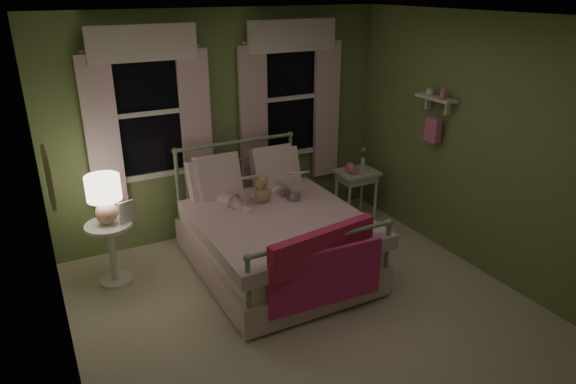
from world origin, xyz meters
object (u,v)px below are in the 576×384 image
teddy_bear (261,191)px  nightstand_right (357,179)px  child_right (278,171)px  child_left (230,174)px  nightstand_left (111,245)px  table_lamp (104,195)px  bed (273,235)px

teddy_bear → nightstand_right: (1.49, 0.36, -0.24)m
child_right → teddy_bear: 0.34m
child_left → nightstand_left: 1.38m
table_lamp → nightstand_right: size_ratio=0.77×
teddy_bear → child_left: bearing=150.5°
teddy_bear → table_lamp: bearing=171.3°
teddy_bear → nightstand_right: 1.55m
teddy_bear → nightstand_left: (-1.54, 0.24, -0.37)m
child_left → teddy_bear: (0.28, -0.16, -0.19)m
nightstand_left → teddy_bear: bearing=-8.7°
child_left → table_lamp: (-1.26, 0.08, -0.02)m
bed → nightstand_left: 1.62m
nightstand_left → table_lamp: (0.00, -0.00, 0.54)m
child_right → nightstand_right: size_ratio=1.08×
child_left → child_right: 0.56m
bed → table_lamp: bed is taller
nightstand_left → nightstand_right: bearing=2.3°
child_left → nightstand_left: child_left is taller
bed → child_left: child_left is taller
bed → nightstand_right: bearing=22.7°
table_lamp → nightstand_right: bearing=2.3°
child_left → child_right: bearing=171.6°
bed → nightstand_left: bed is taller
child_left → teddy_bear: size_ratio=2.53×
child_left → nightstand_right: (1.77, 0.20, -0.43)m
bed → teddy_bear: bed is taller
child_right → nightstand_left: bearing=-8.1°
bed → nightstand_right: bed is taller
table_lamp → child_right: bearing=-2.5°
teddy_bear → nightstand_right: bearing=13.6°
teddy_bear → nightstand_left: size_ratio=0.49×
bed → table_lamp: (-1.54, 0.50, 0.57)m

